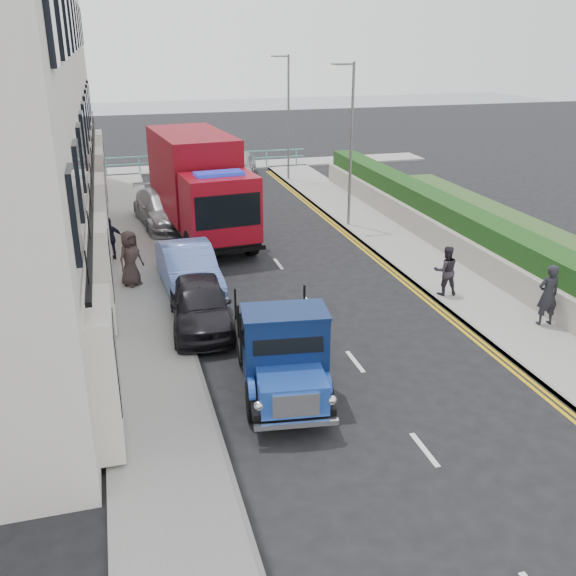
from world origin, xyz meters
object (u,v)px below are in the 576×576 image
object	(u,v)px
bedford_lorry	(284,358)
lamp_mid	(349,136)
pedestrian_east_near	(548,295)
red_lorry	(199,184)
parked_car_front	(200,304)
lamp_far	(286,111)

from	to	relation	value
bedford_lorry	lamp_mid	bearing A→B (deg)	71.34
pedestrian_east_near	bedford_lorry	bearing A→B (deg)	13.34
bedford_lorry	red_lorry	world-z (taller)	red_lorry
red_lorry	parked_car_front	world-z (taller)	red_lorry
red_lorry	pedestrian_east_near	world-z (taller)	red_lorry
lamp_far	red_lorry	bearing A→B (deg)	-123.97
red_lorry	parked_car_front	distance (m)	9.42
lamp_mid	lamp_far	world-z (taller)	same
lamp_far	red_lorry	xyz separation A→B (m)	(-6.43, -9.54, -1.75)
lamp_mid	bedford_lorry	distance (m)	14.99
bedford_lorry	red_lorry	size ratio (longest dim) A/B	0.60
bedford_lorry	red_lorry	bearing A→B (deg)	97.27
lamp_far	red_lorry	distance (m)	11.63
parked_car_front	red_lorry	bearing A→B (deg)	85.51
red_lorry	pedestrian_east_near	size ratio (longest dim) A/B	4.49
red_lorry	pedestrian_east_near	bearing A→B (deg)	-61.13
lamp_far	bedford_lorry	xyz separation A→B (m)	(-6.45, -23.20, -2.95)
lamp_mid	pedestrian_east_near	world-z (taller)	lamp_mid
lamp_far	parked_car_front	size ratio (longest dim) A/B	1.63
lamp_far	pedestrian_east_near	xyz separation A→B (m)	(1.92, -21.50, -2.95)
bedford_lorry	pedestrian_east_near	size ratio (longest dim) A/B	2.71
lamp_far	pedestrian_east_near	distance (m)	21.79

